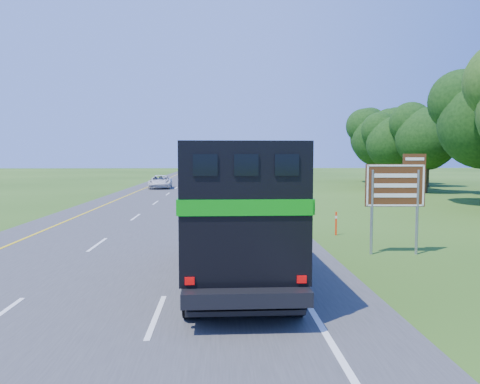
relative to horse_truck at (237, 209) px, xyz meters
The scene contains 8 objects.
ground 6.66m from the horse_truck, 127.27° to the right, with size 300.00×300.00×0.00m, color #244512.
road 45.21m from the horse_truck, 94.84° to the left, with size 15.00×260.00×0.04m, color #38383A.
lane_markings 45.20m from the horse_truck, 94.84° to the left, with size 11.15×260.00×0.01m.
horse_truck is the anchor object (origin of this frame).
white_suv 42.31m from the horse_truck, 100.11° to the left, with size 2.55×5.52×1.53m, color silver.
far_car 115.33m from the horse_truck, 93.85° to the left, with size 2.08×5.17×1.76m, color silver.
exit_sign 7.21m from the horse_truck, 30.77° to the left, with size 2.26×0.19×3.84m.
delineator 9.70m from the horse_truck, 58.25° to the left, with size 0.09×0.05×1.12m.
Camera 1 is at (3.30, -8.67, 3.71)m, focal length 35.00 mm.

